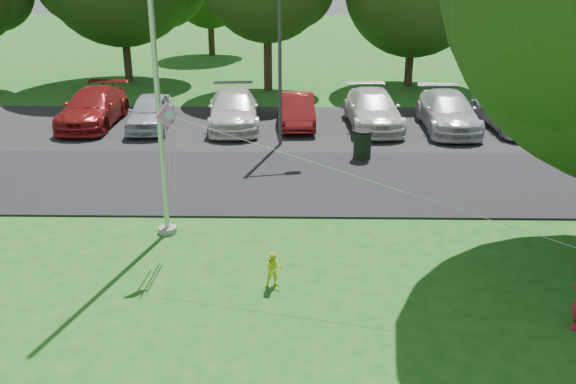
{
  "coord_description": "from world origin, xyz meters",
  "views": [
    {
      "loc": [
        0.06,
        -10.82,
        7.42
      ],
      "look_at": [
        -0.2,
        4.0,
        1.6
      ],
      "focal_mm": 40.0,
      "sensor_mm": 36.0,
      "label": 1
    }
  ],
  "objects_px": {
    "child_yellow": "(274,270)",
    "kite": "(181,136)",
    "flagpole": "(156,81)",
    "trash_can": "(362,145)",
    "street_lamp": "(287,38)"
  },
  "relations": [
    {
      "from": "child_yellow",
      "to": "kite",
      "type": "distance_m",
      "value": 3.82
    },
    {
      "from": "flagpole",
      "to": "kite",
      "type": "distance_m",
      "value": 1.88
    },
    {
      "from": "trash_can",
      "to": "child_yellow",
      "type": "distance_m",
      "value": 9.69
    },
    {
      "from": "street_lamp",
      "to": "child_yellow",
      "type": "relative_size",
      "value": 7.92
    },
    {
      "from": "trash_can",
      "to": "kite",
      "type": "bearing_deg",
      "value": -123.27
    },
    {
      "from": "street_lamp",
      "to": "kite",
      "type": "height_order",
      "value": "street_lamp"
    },
    {
      "from": "street_lamp",
      "to": "trash_can",
      "type": "xyz_separation_m",
      "value": [
        2.75,
        -1.68,
        -3.56
      ]
    },
    {
      "from": "street_lamp",
      "to": "kite",
      "type": "relative_size",
      "value": 0.75
    },
    {
      "from": "child_yellow",
      "to": "kite",
      "type": "height_order",
      "value": "kite"
    },
    {
      "from": "child_yellow",
      "to": "kite",
      "type": "relative_size",
      "value": 0.09
    },
    {
      "from": "kite",
      "to": "trash_can",
      "type": "bearing_deg",
      "value": 17.11
    },
    {
      "from": "street_lamp",
      "to": "flagpole",
      "type": "bearing_deg",
      "value": -124.74
    },
    {
      "from": "street_lamp",
      "to": "child_yellow",
      "type": "xyz_separation_m",
      "value": [
        -0.09,
        -10.95,
        -3.68
      ]
    },
    {
      "from": "flagpole",
      "to": "trash_can",
      "type": "relative_size",
      "value": 9.23
    },
    {
      "from": "flagpole",
      "to": "street_lamp",
      "type": "height_order",
      "value": "flagpole"
    }
  ]
}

